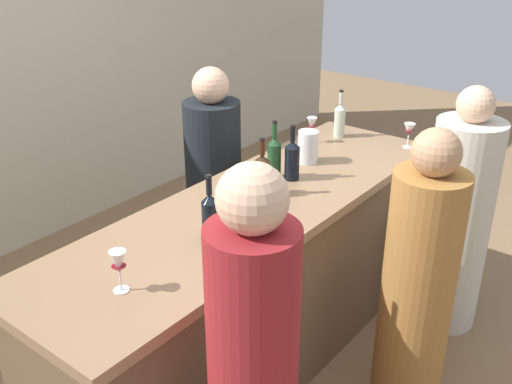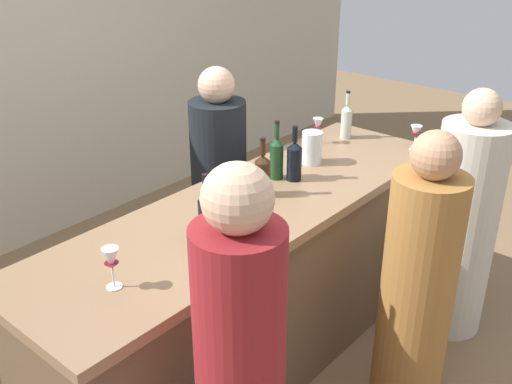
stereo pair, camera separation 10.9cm
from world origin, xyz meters
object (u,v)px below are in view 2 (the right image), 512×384
Objects in this scene: wine_bottle_second_right_olive_green at (277,157)px; wine_glass_near_center at (111,261)px; wine_glass_near_left at (416,133)px; person_right_guest at (462,226)px; wine_bottle_rightmost_near_black at (294,160)px; person_center_guest at (417,289)px; wine_bottle_leftmost_near_black at (207,215)px; wine_bottle_center_amber_brown at (263,174)px; wine_bottle_far_right_clear_pale at (346,120)px; wine_glass_near_right at (318,126)px; wine_bottle_second_left_clear_pale at (226,221)px; water_pitcher at (312,148)px; person_server_behind at (219,191)px.

wine_bottle_second_right_olive_green reaches higher than wine_glass_near_center.
person_right_guest is at bearing -105.61° from wine_glass_near_left.
wine_glass_near_left is 2.05m from wine_glass_near_center.
wine_bottle_second_right_olive_green is at bearing 118.04° from wine_bottle_rightmost_near_black.
wine_bottle_leftmost_near_black is at bearing 54.16° from person_center_guest.
wine_bottle_center_amber_brown is 0.99m from wine_bottle_far_right_clear_pale.
wine_bottle_center_amber_brown is 1.10m from wine_glass_near_left.
wine_bottle_center_amber_brown is at bearing -171.71° from wine_bottle_far_right_clear_pale.
wine_bottle_rightmost_near_black is at bearing -0.47° from wine_bottle_center_amber_brown.
wine_bottle_far_right_clear_pale is at bearing -22.05° from wine_glass_near_right.
wine_bottle_center_amber_brown is at bearing 23.31° from wine_bottle_second_left_clear_pale.
wine_glass_near_right is at bearing 18.77° from wine_bottle_second_left_clear_pale.
person_right_guest reaches higher than wine_bottle_center_amber_brown.
wine_bottle_rightmost_near_black reaches higher than wine_glass_near_center.
person_center_guest is at bearing -129.96° from wine_bottle_far_right_clear_pale.
person_center_guest reaches higher than wine_bottle_rightmost_near_black.
wine_bottle_second_right_olive_green is at bearing 8.29° from wine_glass_near_center.
wine_bottle_far_right_clear_pale reaches higher than wine_glass_near_left.
wine_glass_near_left is at bearing -5.25° from wine_glass_near_center.
wine_glass_near_center is at bearing -169.90° from wine_glass_near_right.
wine_bottle_far_right_clear_pale is at bearing 9.37° from wine_bottle_leftmost_near_black.
wine_bottle_second_left_clear_pale reaches higher than wine_glass_near_right.
wine_bottle_leftmost_near_black is at bearing -170.71° from water_pitcher.
wine_bottle_far_right_clear_pale is at bearing 11.31° from wine_bottle_rightmost_near_black.
person_server_behind reaches higher than wine_glass_near_left.
person_center_guest is at bearing -109.45° from water_pitcher.
person_center_guest reaches higher than wine_glass_near_left.
wine_bottle_second_right_olive_green is at bearing -30.47° from person_server_behind.
wine_bottle_leftmost_near_black is 1.06m from person_center_guest.
wine_bottle_second_left_clear_pale reaches higher than wine_bottle_rightmost_near_black.
person_center_guest is (-0.57, -1.00, -0.44)m from wine_glass_near_right.
wine_bottle_far_right_clear_pale is 0.91m from person_server_behind.
person_server_behind reaches higher than wine_bottle_second_left_clear_pale.
wine_bottle_far_right_clear_pale is at bearing 4.60° from wine_bottle_second_right_olive_green.
person_center_guest reaches higher than wine_bottle_second_right_olive_green.
wine_bottle_rightmost_near_black is 0.26m from water_pitcher.
wine_bottle_far_right_clear_pale is (0.97, 0.14, -0.00)m from wine_bottle_center_amber_brown.
wine_bottle_leftmost_near_black is 0.11m from wine_bottle_second_left_clear_pale.
wine_bottle_far_right_clear_pale is at bearing 13.54° from wine_bottle_second_left_clear_pale.
wine_bottle_second_left_clear_pale is 1.08× the size of wine_bottle_far_right_clear_pale.
wine_bottle_second_left_clear_pale is at bearing -161.23° from wine_glass_near_right.
water_pitcher reaches higher than wine_glass_near_right.
person_right_guest reaches higher than water_pitcher.
person_server_behind reaches higher than wine_glass_near_right.
wine_glass_near_center is 1.49m from water_pitcher.
wine_bottle_center_amber_brown is 0.25m from wine_bottle_rightmost_near_black.
wine_bottle_rightmost_near_black is at bearing 161.11° from wine_glass_near_left.
person_center_guest is at bearing -39.17° from wine_bottle_second_left_clear_pale.
person_server_behind is at bearing 1.46° from person_center_guest.
person_server_behind reaches higher than person_right_guest.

